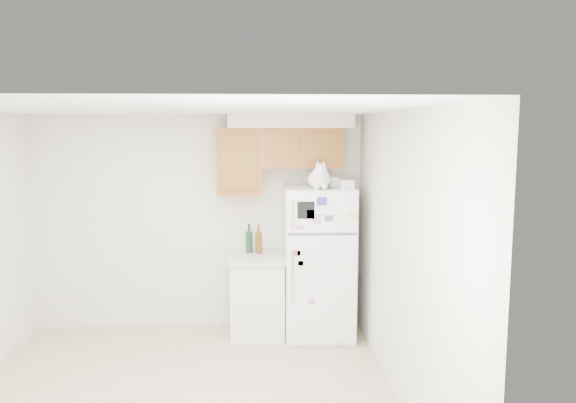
{
  "coord_description": "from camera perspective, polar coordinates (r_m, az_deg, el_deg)",
  "views": [
    {
      "loc": [
        0.72,
        -4.52,
        2.35
      ],
      "look_at": [
        1.03,
        1.55,
        1.55
      ],
      "focal_mm": 35.0,
      "sensor_mm": 36.0,
      "label": 1
    }
  ],
  "objects": [
    {
      "name": "bottle_amber",
      "position": [
        6.44,
        -3.0,
        -3.85
      ],
      "size": [
        0.08,
        0.08,
        0.33
      ],
      "primitive_type": null,
      "color": "#593814",
      "rests_on": "base_counter"
    },
    {
      "name": "refrigerator",
      "position": [
        6.34,
        3.15,
        -6.18
      ],
      "size": [
        0.76,
        0.78,
        1.7
      ],
      "color": "white",
      "rests_on": "ground_plane"
    },
    {
      "name": "storage_box_back",
      "position": [
        6.32,
        4.49,
        2.03
      ],
      "size": [
        0.19,
        0.15,
        0.1
      ],
      "primitive_type": "cube",
      "rotation": [
        0.0,
        0.0,
        -0.09
      ],
      "color": "white",
      "rests_on": "refrigerator"
    },
    {
      "name": "room_shell",
      "position": [
        4.85,
        -9.97,
        -0.66
      ],
      "size": [
        3.84,
        4.04,
        2.52
      ],
      "color": "beige",
      "rests_on": "ground_plane"
    },
    {
      "name": "bottle_green",
      "position": [
        6.48,
        -3.96,
        -3.75
      ],
      "size": [
        0.08,
        0.08,
        0.34
      ],
      "primitive_type": null,
      "color": "#19381E",
      "rests_on": "base_counter"
    },
    {
      "name": "cat",
      "position": [
        6.05,
        3.24,
        2.41
      ],
      "size": [
        0.3,
        0.44,
        0.31
      ],
      "color": "white",
      "rests_on": "refrigerator"
    },
    {
      "name": "storage_box_front",
      "position": [
        6.09,
        5.98,
        1.75
      ],
      "size": [
        0.16,
        0.12,
        0.09
      ],
      "primitive_type": "cube",
      "rotation": [
        0.0,
        0.0,
        0.05
      ],
      "color": "white",
      "rests_on": "refrigerator"
    },
    {
      "name": "base_counter",
      "position": [
        6.48,
        -3.1,
        -9.44
      ],
      "size": [
        0.64,
        0.64,
        0.92
      ],
      "color": "white",
      "rests_on": "ground_plane"
    }
  ]
}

